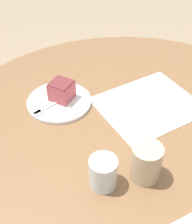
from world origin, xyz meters
The scene contains 7 objects.
dining_table centered at (0.00, 0.00, 0.62)m, with size 1.33×1.33×0.74m.
paper_document centered at (-0.11, -0.14, 0.74)m, with size 0.37×0.32×0.00m.
plate centered at (0.17, -0.27, 0.75)m, with size 0.22×0.22×0.01m.
cake_slice centered at (0.16, -0.27, 0.79)m, with size 0.10×0.10×0.07m.
fork centered at (0.20, -0.25, 0.76)m, with size 0.17×0.08×0.00m.
coffee_glass centered at (0.04, 0.12, 0.80)m, with size 0.08×0.08×0.11m.
water_glass centered at (0.16, 0.10, 0.79)m, with size 0.07×0.07×0.09m.
Camera 1 is at (0.36, 0.56, 1.44)m, focal length 50.00 mm.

